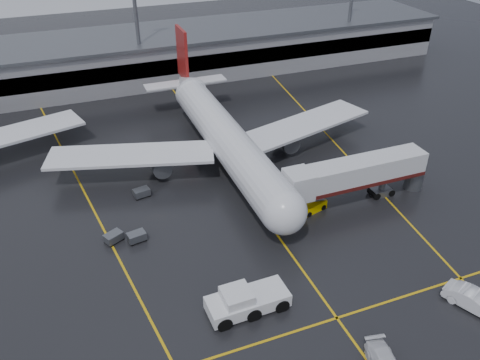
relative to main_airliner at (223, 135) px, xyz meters
name	(u,v)px	position (x,y,z in m)	size (l,w,h in m)	color
ground	(249,195)	(0.00, -9.70, -4.21)	(220.00, 220.00, 0.00)	black
apron_line_centre	(249,195)	(0.00, -9.70, -4.20)	(0.25, 90.00, 0.02)	gold
apron_line_stop	(337,318)	(0.00, -31.70, -4.20)	(60.00, 0.25, 0.02)	gold
apron_line_left	(81,187)	(-20.00, 0.30, -4.20)	(0.25, 70.00, 0.02)	gold
apron_line_right	(331,139)	(18.00, 0.30, -4.20)	(0.25, 70.00, 0.02)	gold
terminal	(160,54)	(0.00, 38.23, 0.11)	(122.00, 19.00, 8.60)	gray
light_mast_mid	(135,11)	(-5.00, 32.30, 10.27)	(3.00, 1.20, 25.45)	#595B60
main_airliner	(223,135)	(0.00, 0.00, 0.00)	(48.80, 45.60, 14.10)	silver
jet_bridge	(357,175)	(11.87, -15.70, -0.28)	(19.90, 3.40, 6.05)	silver
pushback_tractor	(245,301)	(-7.61, -27.61, -3.10)	(7.90, 3.53, 2.79)	silver
belt_loader	(312,206)	(6.06, -15.54, -3.64)	(3.94, 2.53, 2.32)	#E8BF02
service_van_c	(474,301)	(12.77, -35.27, -3.27)	(1.99, 5.71, 1.88)	white
baggage_cart_a	(137,236)	(-15.26, -13.64, -3.58)	(2.20, 1.64, 1.12)	#595B60
baggage_cart_b	(114,237)	(-17.71, -12.78, -3.58)	(2.37, 2.07, 1.12)	#595B60
baggage_cart_c	(142,192)	(-12.94, -4.92, -3.58)	(2.20, 1.64, 1.12)	#595B60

